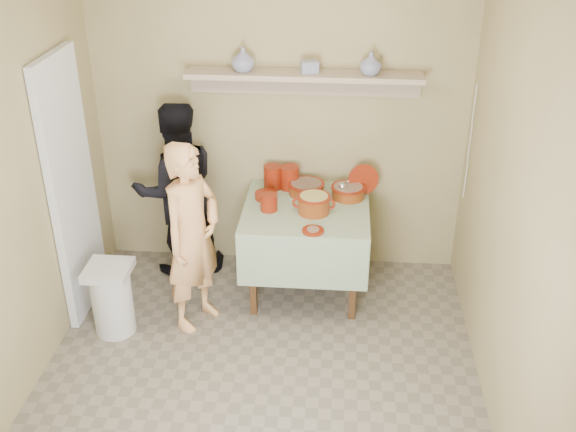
# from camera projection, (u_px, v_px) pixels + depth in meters

# --- Properties ---
(ground) EXTENTS (3.50, 3.50, 0.00)m
(ground) POSITION_uv_depth(u_px,v_px,m) (256.00, 394.00, 4.47)
(ground) COLOR #746B5B
(ground) RESTS_ON ground
(tile_panel) EXTENTS (0.06, 0.70, 2.00)m
(tile_panel) POSITION_uv_depth(u_px,v_px,m) (72.00, 189.00, 4.94)
(tile_panel) COLOR silver
(tile_panel) RESTS_ON ground
(plate_stack_a) EXTENTS (0.15, 0.15, 0.19)m
(plate_stack_a) POSITION_uv_depth(u_px,v_px,m) (273.00, 177.00, 5.47)
(plate_stack_a) COLOR maroon
(plate_stack_a) RESTS_ON serving_table
(plate_stack_b) EXTENTS (0.16, 0.16, 0.19)m
(plate_stack_b) POSITION_uv_depth(u_px,v_px,m) (289.00, 177.00, 5.47)
(plate_stack_b) COLOR maroon
(plate_stack_b) RESTS_ON serving_table
(bowl_stack) EXTENTS (0.13, 0.13, 0.13)m
(bowl_stack) POSITION_uv_depth(u_px,v_px,m) (269.00, 202.00, 5.14)
(bowl_stack) COLOR maroon
(bowl_stack) RESTS_ON serving_table
(empty_bowl) EXTENTS (0.18, 0.18, 0.05)m
(empty_bowl) POSITION_uv_depth(u_px,v_px,m) (266.00, 196.00, 5.33)
(empty_bowl) COLOR maroon
(empty_bowl) RESTS_ON serving_table
(propped_lid) EXTENTS (0.26, 0.13, 0.24)m
(propped_lid) POSITION_uv_depth(u_px,v_px,m) (363.00, 179.00, 5.38)
(propped_lid) COLOR maroon
(propped_lid) RESTS_ON serving_table
(vase_right) EXTENTS (0.20, 0.20, 0.17)m
(vase_right) POSITION_uv_depth(u_px,v_px,m) (371.00, 63.00, 4.99)
(vase_right) COLOR navy
(vase_right) RESTS_ON wall_shelf
(vase_left) EXTENTS (0.24, 0.24, 0.19)m
(vase_left) POSITION_uv_depth(u_px,v_px,m) (243.00, 59.00, 5.06)
(vase_left) COLOR navy
(vase_left) RESTS_ON wall_shelf
(ceramic_box) EXTENTS (0.15, 0.12, 0.09)m
(ceramic_box) POSITION_uv_depth(u_px,v_px,m) (309.00, 67.00, 5.05)
(ceramic_box) COLOR navy
(ceramic_box) RESTS_ON wall_shelf
(person_cook) EXTENTS (0.56, 0.63, 1.46)m
(person_cook) POSITION_uv_depth(u_px,v_px,m) (192.00, 237.00, 4.86)
(person_cook) COLOR #E8A464
(person_cook) RESTS_ON ground
(person_helper) EXTENTS (0.89, 0.81, 1.49)m
(person_helper) POSITION_uv_depth(u_px,v_px,m) (177.00, 190.00, 5.51)
(person_helper) COLOR black
(person_helper) RESTS_ON ground
(room_shell) EXTENTS (3.04, 3.54, 2.62)m
(room_shell) POSITION_uv_depth(u_px,v_px,m) (250.00, 173.00, 3.72)
(room_shell) COLOR tan
(room_shell) RESTS_ON ground
(serving_table) EXTENTS (0.97, 0.97, 0.76)m
(serving_table) POSITION_uv_depth(u_px,v_px,m) (306.00, 220.00, 5.28)
(serving_table) COLOR #4C2D16
(serving_table) RESTS_ON ground
(cazuela_meat_a) EXTENTS (0.30, 0.30, 0.10)m
(cazuela_meat_a) POSITION_uv_depth(u_px,v_px,m) (306.00, 187.00, 5.39)
(cazuela_meat_a) COLOR #63260B
(cazuela_meat_a) RESTS_ON serving_table
(cazuela_meat_b) EXTENTS (0.28, 0.28, 0.10)m
(cazuela_meat_b) POSITION_uv_depth(u_px,v_px,m) (348.00, 191.00, 5.33)
(cazuela_meat_b) COLOR #63260B
(cazuela_meat_b) RESTS_ON serving_table
(ladle) EXTENTS (0.08, 0.26, 0.19)m
(ladle) POSITION_uv_depth(u_px,v_px,m) (343.00, 186.00, 5.29)
(ladle) COLOR silver
(ladle) RESTS_ON cazuela_meat_b
(cazuela_rice) EXTENTS (0.33, 0.25, 0.14)m
(cazuela_rice) POSITION_uv_depth(u_px,v_px,m) (314.00, 203.00, 5.09)
(cazuela_rice) COLOR #63260B
(cazuela_rice) RESTS_ON serving_table
(front_plate) EXTENTS (0.16, 0.16, 0.03)m
(front_plate) POSITION_uv_depth(u_px,v_px,m) (313.00, 230.00, 4.86)
(front_plate) COLOR maroon
(front_plate) RESTS_ON serving_table
(wall_shelf) EXTENTS (1.80, 0.25, 0.21)m
(wall_shelf) POSITION_uv_depth(u_px,v_px,m) (304.00, 77.00, 5.13)
(wall_shelf) COLOR tan
(wall_shelf) RESTS_ON room_shell
(trash_bin) EXTENTS (0.32, 0.32, 0.56)m
(trash_bin) POSITION_uv_depth(u_px,v_px,m) (112.00, 299.00, 4.95)
(trash_bin) COLOR silver
(trash_bin) RESTS_ON ground
(electrical_cord) EXTENTS (0.01, 0.05, 0.90)m
(electrical_cord) POSITION_uv_depth(u_px,v_px,m) (470.00, 143.00, 5.08)
(electrical_cord) COLOR silver
(electrical_cord) RESTS_ON wall_shelf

